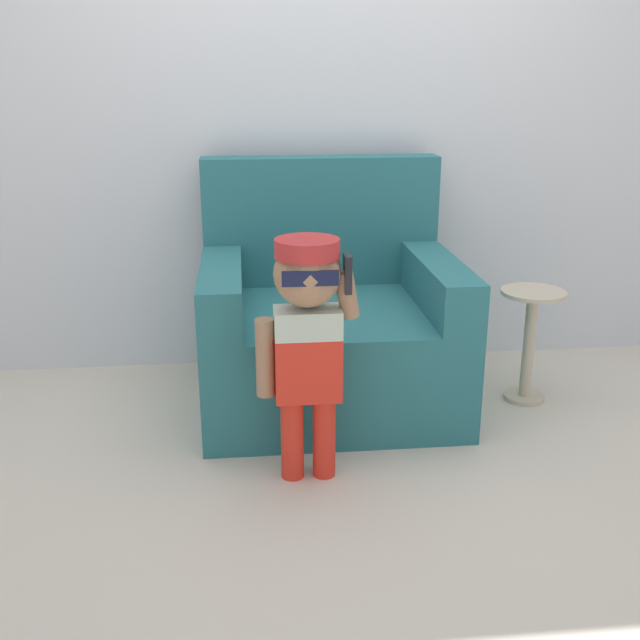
% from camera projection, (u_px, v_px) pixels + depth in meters
% --- Properties ---
extents(ground_plane, '(10.00, 10.00, 0.00)m').
position_uv_depth(ground_plane, '(341.00, 427.00, 3.15)').
color(ground_plane, beige).
extents(wall_back, '(10.00, 0.05, 2.60)m').
position_uv_depth(wall_back, '(321.00, 99.00, 3.52)').
color(wall_back, silver).
rests_on(wall_back, ground_plane).
extents(armchair, '(1.10, 0.95, 1.05)m').
position_uv_depth(armchair, '(328.00, 326.00, 3.34)').
color(armchair, '#286B70').
rests_on(armchair, ground_plane).
extents(person_child, '(0.37, 0.27, 0.89)m').
position_uv_depth(person_child, '(307.00, 323.00, 2.59)').
color(person_child, red).
rests_on(person_child, ground_plane).
extents(side_table, '(0.28, 0.28, 0.52)m').
position_uv_depth(side_table, '(530.00, 335.00, 3.33)').
color(side_table, beige).
rests_on(side_table, ground_plane).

